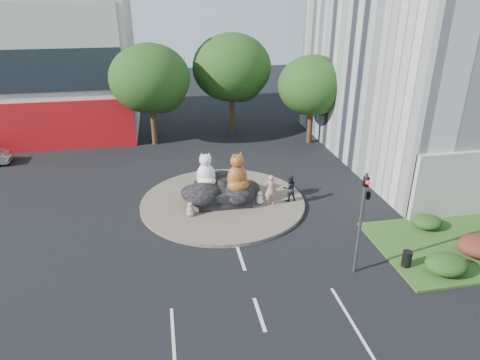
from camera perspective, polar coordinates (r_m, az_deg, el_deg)
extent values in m
plane|color=black|center=(18.19, 2.61, -17.47)|extent=(120.00, 120.00, 0.00)
cylinder|color=brown|center=(26.31, -2.32, -2.94)|extent=(10.00, 10.00, 0.20)
cube|color=#33531B|center=(25.31, 28.63, -7.46)|extent=(10.00, 6.00, 0.12)
cylinder|color=#382314|center=(36.65, -11.46, 7.51)|extent=(0.44, 0.44, 3.74)
ellipsoid|color=#1C3E13|center=(35.81, -11.95, 13.11)|extent=(6.46, 6.46, 5.49)
sphere|color=#1C3E13|center=(36.46, -10.55, 12.05)|extent=(4.25, 4.25, 4.25)
sphere|color=#1C3E13|center=(35.65, -13.02, 11.99)|extent=(3.74, 3.74, 3.74)
cylinder|color=#382314|center=(39.05, -1.06, 9.17)|extent=(0.44, 0.44, 3.96)
ellipsoid|color=#1C3E13|center=(38.24, -1.11, 14.78)|extent=(6.84, 6.84, 5.81)
sphere|color=#1C3E13|center=(39.02, -0.03, 13.63)|extent=(4.50, 4.50, 4.50)
sphere|color=#1C3E13|center=(37.94, -2.10, 13.73)|extent=(3.96, 3.96, 3.96)
cylinder|color=#382314|center=(36.91, 9.31, 7.43)|extent=(0.44, 0.44, 3.30)
ellipsoid|color=#1C3E13|center=(36.13, 9.66, 12.33)|extent=(5.70, 5.70, 4.84)
sphere|color=#1C3E13|center=(37.02, 10.50, 11.36)|extent=(3.75, 3.75, 3.75)
sphere|color=#1C3E13|center=(35.73, 8.69, 11.40)|extent=(3.30, 3.30, 3.30)
ellipsoid|color=#1C3E13|center=(22.03, 25.83, -10.08)|extent=(2.00, 1.60, 0.90)
ellipsoid|color=#4F2315|center=(24.11, 29.37, -7.68)|extent=(2.20, 1.76, 0.99)
ellipsoid|color=#1C3E13|center=(25.47, 23.75, -5.17)|extent=(1.60, 1.28, 0.72)
cylinder|color=#595B60|center=(19.79, 15.72, -5.79)|extent=(0.14, 0.14, 5.00)
imported|color=black|center=(19.02, 16.28, -1.34)|extent=(0.21, 0.26, 1.30)
imported|color=black|center=(19.19, 16.75, -1.83)|extent=(0.26, 1.24, 0.50)
sphere|color=red|center=(18.70, 16.68, -0.33)|extent=(0.18, 0.18, 0.18)
cylinder|color=#595B60|center=(27.93, 25.73, 4.92)|extent=(0.18, 0.18, 8.00)
cylinder|color=#595B60|center=(26.46, 25.50, 13.04)|extent=(2.00, 0.12, 0.12)
cube|color=silver|center=(25.91, 23.62, 12.94)|extent=(0.50, 0.22, 0.12)
imported|color=tan|center=(25.44, 4.07, -1.33)|extent=(0.72, 0.49, 1.91)
imported|color=black|center=(26.05, 6.63, -1.09)|extent=(0.86, 0.70, 1.67)
cylinder|color=black|center=(21.81, 21.35, -9.75)|extent=(0.58, 0.58, 0.79)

